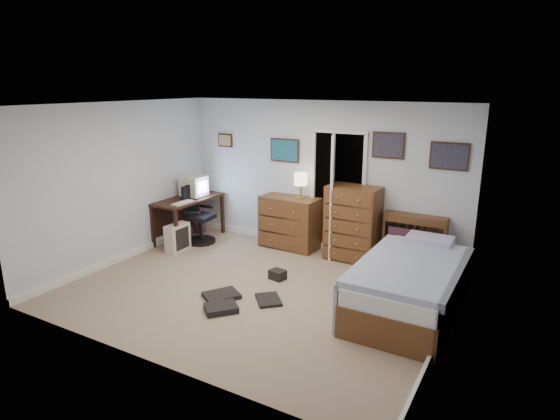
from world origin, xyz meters
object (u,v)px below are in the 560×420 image
object	(u,v)px
computer_desk	(185,207)
bed	(410,284)
low_dresser	(290,222)
office_chair	(198,221)
tall_dresser	(353,223)

from	to	relation	value
computer_desk	bed	bearing A→B (deg)	-9.47
low_dresser	office_chair	bearing A→B (deg)	-155.94
bed	tall_dresser	bearing A→B (deg)	134.98
computer_desk	tall_dresser	bearing A→B (deg)	10.62
office_chair	tall_dresser	distance (m)	2.76
office_chair	bed	xyz separation A→B (m)	(3.97, -0.73, -0.06)
computer_desk	office_chair	size ratio (longest dim) A/B	1.31
office_chair	tall_dresser	bearing A→B (deg)	5.74
computer_desk	office_chair	bearing A→B (deg)	-4.18
low_dresser	tall_dresser	bearing A→B (deg)	2.15
office_chair	computer_desk	bearing A→B (deg)	169.30
bed	computer_desk	bearing A→B (deg)	170.47
tall_dresser	low_dresser	bearing A→B (deg)	-179.05
office_chair	low_dresser	xyz separation A→B (m)	(1.55, 0.58, 0.04)
low_dresser	tall_dresser	distance (m)	1.16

